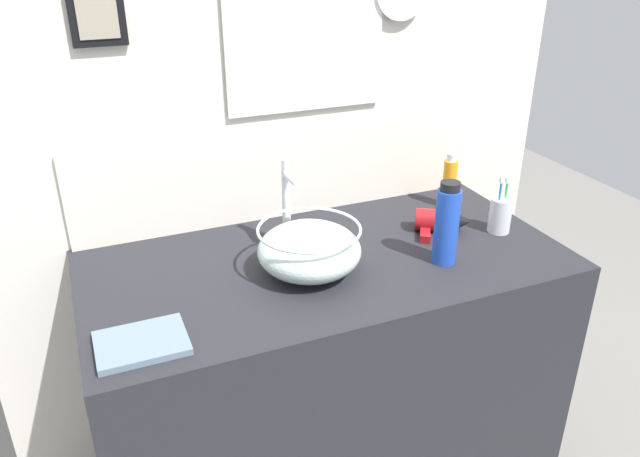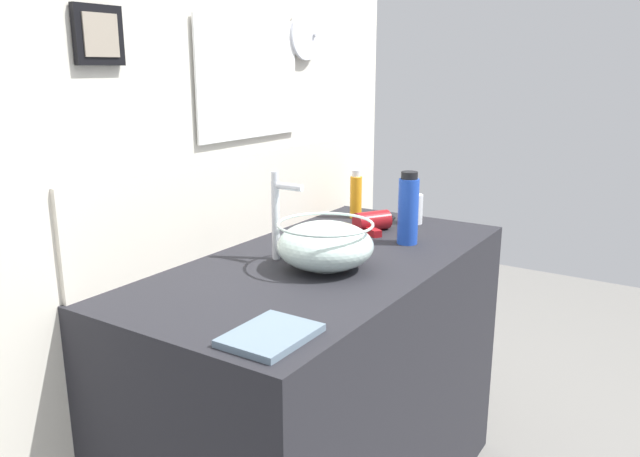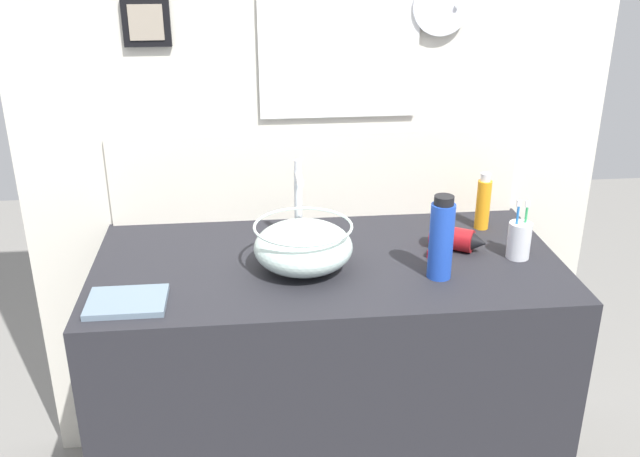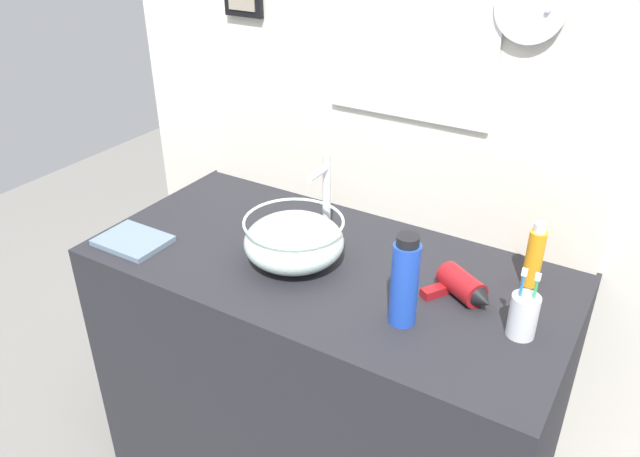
% 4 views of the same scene
% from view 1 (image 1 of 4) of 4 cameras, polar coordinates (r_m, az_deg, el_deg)
% --- Properties ---
extents(vanity_counter, '(1.35, 0.67, 0.89)m').
position_cam_1_polar(vanity_counter, '(2.01, 0.61, -14.01)').
color(vanity_counter, '#232328').
rests_on(vanity_counter, ground).
extents(back_panel, '(1.88, 0.09, 2.59)m').
position_cam_1_polar(back_panel, '(1.93, -3.67, 12.64)').
color(back_panel, silver).
rests_on(back_panel, ground).
extents(glass_bowl_sink, '(0.28, 0.28, 0.14)m').
position_cam_1_polar(glass_bowl_sink, '(1.65, -0.98, -1.94)').
color(glass_bowl_sink, silver).
rests_on(glass_bowl_sink, vanity_counter).
extents(faucet, '(0.02, 0.11, 0.27)m').
position_cam_1_polar(faucet, '(1.76, -3.00, 2.68)').
color(faucet, silver).
rests_on(faucet, vanity_counter).
extents(hair_drier, '(0.19, 0.14, 0.07)m').
position_cam_1_polar(hair_drier, '(1.93, 10.94, 0.61)').
color(hair_drier, maroon).
rests_on(hair_drier, vanity_counter).
extents(toothbrush_cup, '(0.07, 0.07, 0.18)m').
position_cam_1_polar(toothbrush_cup, '(1.96, 16.15, 1.22)').
color(toothbrush_cup, silver).
rests_on(toothbrush_cup, vanity_counter).
extents(soap_dispenser, '(0.04, 0.04, 0.18)m').
position_cam_1_polar(soap_dispenser, '(2.09, 11.75, 4.20)').
color(soap_dispenser, orange).
rests_on(soap_dispenser, vanity_counter).
extents(shampoo_bottle, '(0.07, 0.07, 0.24)m').
position_cam_1_polar(shampoo_bottle, '(1.72, 11.51, 0.38)').
color(shampoo_bottle, blue).
rests_on(shampoo_bottle, vanity_counter).
extents(hand_towel, '(0.20, 0.15, 0.02)m').
position_cam_1_polar(hand_towel, '(1.46, -16.00, -10.03)').
color(hand_towel, slate).
rests_on(hand_towel, vanity_counter).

